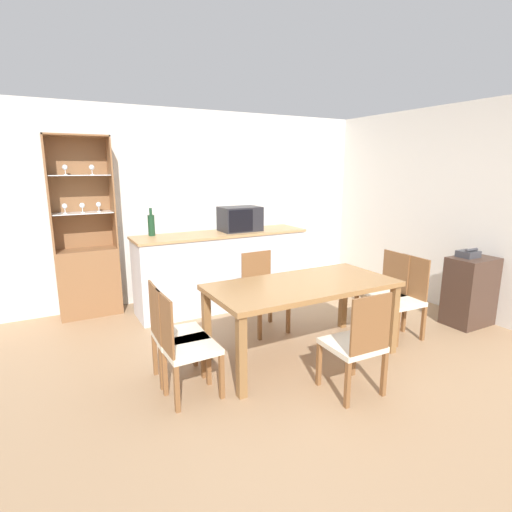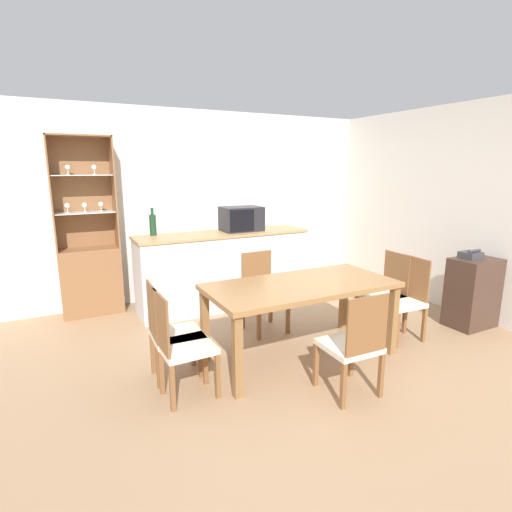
{
  "view_description": "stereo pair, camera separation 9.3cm",
  "coord_description": "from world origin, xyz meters",
  "px_view_note": "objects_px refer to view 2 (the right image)",
  "views": [
    {
      "loc": [
        -1.99,
        -2.68,
        1.79
      ],
      "look_at": [
        0.07,
        1.09,
        0.83
      ],
      "focal_mm": 28.0,
      "sensor_mm": 36.0,
      "label": 1
    },
    {
      "loc": [
        -1.9,
        -2.73,
        1.79
      ],
      "look_at": [
        0.07,
        1.09,
        0.83
      ],
      "focal_mm": 28.0,
      "sensor_mm": 36.0,
      "label": 2
    }
  ],
  "objects_px": {
    "dining_chair_head_near": "(353,345)",
    "dining_chair_side_right_near": "(403,300)",
    "dining_chair_side_left_far": "(172,333)",
    "side_cabinet": "(472,293)",
    "microwave": "(241,219)",
    "display_cabinet": "(90,265)",
    "dining_table": "(301,292)",
    "dining_chair_head_far": "(263,293)",
    "telephone": "(471,255)",
    "dining_chair_side_right_far": "(385,293)",
    "wine_bottle": "(153,224)",
    "dining_chair_side_left_near": "(181,345)"
  },
  "relations": [
    {
      "from": "dining_chair_side_right_far",
      "to": "dining_chair_side_right_near",
      "type": "bearing_deg",
      "value": -177.66
    },
    {
      "from": "display_cabinet",
      "to": "microwave",
      "type": "height_order",
      "value": "display_cabinet"
    },
    {
      "from": "display_cabinet",
      "to": "side_cabinet",
      "type": "distance_m",
      "value": 4.54
    },
    {
      "from": "display_cabinet",
      "to": "dining_chair_side_right_near",
      "type": "xyz_separation_m",
      "value": [
        2.86,
        -2.32,
        -0.19
      ]
    },
    {
      "from": "dining_chair_side_right_near",
      "to": "wine_bottle",
      "type": "xyz_separation_m",
      "value": [
        -2.13,
        2.0,
        0.69
      ]
    },
    {
      "from": "dining_chair_head_far",
      "to": "dining_chair_head_near",
      "type": "relative_size",
      "value": 1.0
    },
    {
      "from": "microwave",
      "to": "display_cabinet",
      "type": "bearing_deg",
      "value": 164.96
    },
    {
      "from": "dining_chair_side_left_far",
      "to": "dining_chair_side_left_near",
      "type": "xyz_separation_m",
      "value": [
        -0.0,
        -0.26,
        0.0
      ]
    },
    {
      "from": "dining_chair_side_left_far",
      "to": "wine_bottle",
      "type": "distance_m",
      "value": 1.89
    },
    {
      "from": "dining_chair_side_left_far",
      "to": "dining_chair_side_left_near",
      "type": "relative_size",
      "value": 1.0
    },
    {
      "from": "dining_chair_head_near",
      "to": "dining_chair_head_far",
      "type": "bearing_deg",
      "value": 91.8
    },
    {
      "from": "dining_chair_head_far",
      "to": "display_cabinet",
      "type": "bearing_deg",
      "value": -43.18
    },
    {
      "from": "dining_chair_side_left_far",
      "to": "dining_chair_head_far",
      "type": "bearing_deg",
      "value": 119.43
    },
    {
      "from": "dining_table",
      "to": "dining_chair_side_left_far",
      "type": "bearing_deg",
      "value": 173.87
    },
    {
      "from": "telephone",
      "to": "dining_chair_side_right_near",
      "type": "bearing_deg",
      "value": 175.45
    },
    {
      "from": "dining_chair_head_far",
      "to": "dining_chair_side_right_far",
      "type": "height_order",
      "value": "same"
    },
    {
      "from": "dining_chair_head_near",
      "to": "dining_chair_side_right_near",
      "type": "relative_size",
      "value": 1.0
    },
    {
      "from": "dining_chair_side_right_far",
      "to": "telephone",
      "type": "relative_size",
      "value": 4.04
    },
    {
      "from": "dining_chair_side_left_far",
      "to": "microwave",
      "type": "relative_size",
      "value": 1.69
    },
    {
      "from": "telephone",
      "to": "dining_chair_head_near",
      "type": "bearing_deg",
      "value": -165.8
    },
    {
      "from": "dining_chair_side_left_near",
      "to": "side_cabinet",
      "type": "relative_size",
      "value": 1.1
    },
    {
      "from": "dining_chair_head_near",
      "to": "wine_bottle",
      "type": "bearing_deg",
      "value": 111.22
    },
    {
      "from": "wine_bottle",
      "to": "microwave",
      "type": "bearing_deg",
      "value": -8.76
    },
    {
      "from": "microwave",
      "to": "telephone",
      "type": "relative_size",
      "value": 2.39
    },
    {
      "from": "dining_chair_side_left_far",
      "to": "microwave",
      "type": "distance_m",
      "value": 2.21
    },
    {
      "from": "dining_table",
      "to": "dining_chair_head_near",
      "type": "xyz_separation_m",
      "value": [
        -0.0,
        -0.75,
        -0.23
      ]
    },
    {
      "from": "side_cabinet",
      "to": "telephone",
      "type": "bearing_deg",
      "value": 123.93
    },
    {
      "from": "wine_bottle",
      "to": "dining_chair_side_left_near",
      "type": "bearing_deg",
      "value": -98.11
    },
    {
      "from": "dining_chair_head_far",
      "to": "wine_bottle",
      "type": "height_order",
      "value": "wine_bottle"
    },
    {
      "from": "dining_chair_head_near",
      "to": "dining_chair_side_right_near",
      "type": "distance_m",
      "value": 1.36
    },
    {
      "from": "dining_chair_side_left_near",
      "to": "telephone",
      "type": "distance_m",
      "value": 3.37
    },
    {
      "from": "display_cabinet",
      "to": "dining_chair_head_far",
      "type": "relative_size",
      "value": 2.48
    },
    {
      "from": "side_cabinet",
      "to": "dining_chair_side_left_near",
      "type": "bearing_deg",
      "value": 177.86
    },
    {
      "from": "dining_table",
      "to": "wine_bottle",
      "type": "relative_size",
      "value": 5.27
    },
    {
      "from": "dining_chair_head_far",
      "to": "dining_chair_side_right_far",
      "type": "xyz_separation_m",
      "value": [
        1.21,
        -0.62,
        0.0
      ]
    },
    {
      "from": "dining_chair_side_right_near",
      "to": "side_cabinet",
      "type": "height_order",
      "value": "dining_chair_side_right_near"
    },
    {
      "from": "dining_chair_head_near",
      "to": "dining_chair_side_right_near",
      "type": "height_order",
      "value": "same"
    },
    {
      "from": "dining_chair_head_near",
      "to": "telephone",
      "type": "height_order",
      "value": "telephone"
    },
    {
      "from": "dining_chair_side_right_far",
      "to": "microwave",
      "type": "relative_size",
      "value": 1.69
    },
    {
      "from": "dining_chair_head_near",
      "to": "dining_chair_side_left_far",
      "type": "distance_m",
      "value": 1.49
    },
    {
      "from": "dining_chair_side_right_far",
      "to": "side_cabinet",
      "type": "bearing_deg",
      "value": -109.2
    },
    {
      "from": "dining_chair_head_far",
      "to": "dining_table",
      "type": "bearing_deg",
      "value": 88.16
    },
    {
      "from": "dining_chair_head_far",
      "to": "dining_chair_side_left_far",
      "type": "relative_size",
      "value": 1.0
    },
    {
      "from": "dining_chair_head_near",
      "to": "telephone",
      "type": "bearing_deg",
      "value": 15.99
    },
    {
      "from": "dining_table",
      "to": "telephone",
      "type": "distance_m",
      "value": 2.16
    },
    {
      "from": "microwave",
      "to": "telephone",
      "type": "bearing_deg",
      "value": -44.22
    },
    {
      "from": "dining_chair_side_right_near",
      "to": "dining_chair_side_left_far",
      "type": "bearing_deg",
      "value": 87.23
    },
    {
      "from": "dining_chair_side_left_far",
      "to": "dining_chair_side_left_near",
      "type": "bearing_deg",
      "value": 2.33
    },
    {
      "from": "wine_bottle",
      "to": "telephone",
      "type": "relative_size",
      "value": 1.56
    },
    {
      "from": "dining_chair_side_left_far",
      "to": "side_cabinet",
      "type": "height_order",
      "value": "dining_chair_side_left_far"
    }
  ]
}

